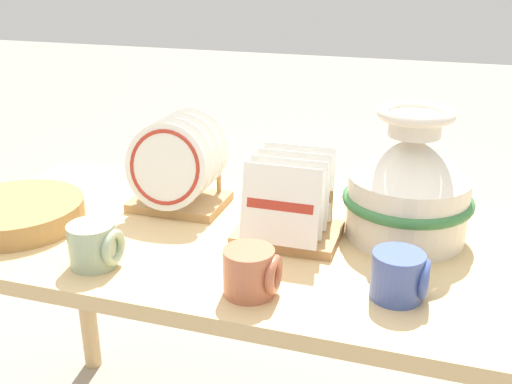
# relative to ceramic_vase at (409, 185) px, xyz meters

# --- Properties ---
(display_table) EXTENTS (1.45, 0.66, 0.72)m
(display_table) POSITION_rel_ceramic_vase_xyz_m (-0.32, -0.11, -0.21)
(display_table) COLOR tan
(display_table) RESTS_ON ground_plane
(ceramic_vase) EXTENTS (0.29, 0.29, 0.30)m
(ceramic_vase) POSITION_rel_ceramic_vase_xyz_m (0.00, 0.00, 0.00)
(ceramic_vase) COLOR silver
(ceramic_vase) RESTS_ON display_table
(dish_rack_round_plates) EXTENTS (0.23, 0.20, 0.23)m
(dish_rack_round_plates) POSITION_rel_ceramic_vase_xyz_m (-0.56, -0.00, -0.04)
(dish_rack_round_plates) COLOR tan
(dish_rack_round_plates) RESTS_ON display_table
(dish_rack_square_plates) EXTENTS (0.23, 0.19, 0.19)m
(dish_rack_square_plates) POSITION_rel_ceramic_vase_xyz_m (-0.25, -0.09, -0.07)
(dish_rack_square_plates) COLOR tan
(dish_rack_square_plates) RESTS_ON display_table
(wicker_charger_stack) EXTENTS (0.31, 0.31, 0.05)m
(wicker_charger_stack) POSITION_rel_ceramic_vase_xyz_m (-0.88, -0.21, -0.10)
(wicker_charger_stack) COLOR #AD7F47
(wicker_charger_stack) RESTS_ON display_table
(mug_sage_glaze) EXTENTS (0.11, 0.10, 0.09)m
(mug_sage_glaze) POSITION_rel_ceramic_vase_xyz_m (-0.59, -0.33, -0.08)
(mug_sage_glaze) COLOR #9EB28E
(mug_sage_glaze) RESTS_ON display_table
(mug_cobalt_glaze) EXTENTS (0.11, 0.10, 0.09)m
(mug_cobalt_glaze) POSITION_rel_ceramic_vase_xyz_m (0.01, -0.27, -0.08)
(mug_cobalt_glaze) COLOR #42569E
(mug_cobalt_glaze) RESTS_ON display_table
(mug_terracotta_glaze) EXTENTS (0.11, 0.10, 0.09)m
(mug_terracotta_glaze) POSITION_rel_ceramic_vase_xyz_m (-0.25, -0.34, -0.08)
(mug_terracotta_glaze) COLOR #B76647
(mug_terracotta_glaze) RESTS_ON display_table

